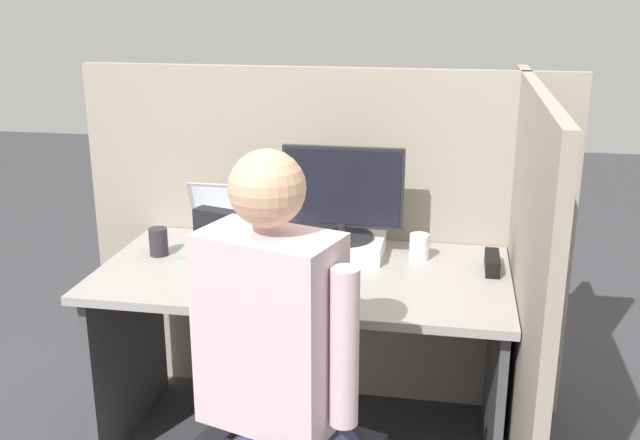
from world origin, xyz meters
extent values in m
cube|color=gray|center=(0.00, 0.78, 0.69)|extent=(1.95, 0.04, 1.38)
cube|color=gray|center=(0.75, 0.30, 0.69)|extent=(0.04, 1.41, 1.38)
cube|color=#9E9993|center=(0.00, 0.38, 0.69)|extent=(1.45, 0.76, 0.03)
cube|color=#4C4C51|center=(-0.69, 0.38, 0.34)|extent=(0.03, 0.64, 0.68)
cube|color=#4C4C51|center=(0.69, 0.38, 0.34)|extent=(0.03, 0.64, 0.68)
cube|color=white|center=(0.11, 0.57, 0.74)|extent=(0.31, 0.24, 0.06)
cylinder|color=#232328|center=(0.11, 0.57, 0.78)|extent=(0.23, 0.23, 0.01)
cylinder|color=#232328|center=(0.11, 0.57, 0.81)|extent=(0.04, 0.04, 0.05)
cube|color=#232328|center=(0.11, 0.57, 0.97)|extent=(0.45, 0.02, 0.30)
cube|color=black|center=(0.11, 0.56, 0.97)|extent=(0.42, 0.00, 0.28)
cube|color=#99999E|center=(-0.33, 0.52, 0.72)|extent=(0.31, 0.25, 0.02)
cube|color=silver|center=(-0.33, 0.54, 0.73)|extent=(0.26, 0.14, 0.00)
cube|color=#99999E|center=(-0.33, 0.60, 0.84)|extent=(0.31, 0.09, 0.23)
cube|color=silver|center=(-0.33, 0.59, 0.84)|extent=(0.27, 0.08, 0.20)
ellipsoid|color=gray|center=(-0.11, 0.24, 0.72)|extent=(0.06, 0.04, 0.03)
cube|color=black|center=(0.66, 0.49, 0.73)|extent=(0.05, 0.17, 0.06)
cone|color=orange|center=(0.11, 0.15, 0.73)|extent=(0.04, 0.13, 0.04)
cylinder|color=green|center=(0.11, 0.23, 0.73)|extent=(0.02, 0.02, 0.02)
cube|color=black|center=(0.00, -0.16, 0.78)|extent=(0.43, 0.18, 0.58)
cube|color=silver|center=(0.08, -0.41, 0.85)|extent=(0.38, 0.29, 0.50)
sphere|color=#D8A884|center=(0.08, -0.41, 1.22)|extent=(0.19, 0.19, 0.19)
cylinder|color=silver|center=(-0.12, -0.35, 0.85)|extent=(0.07, 0.07, 0.40)
cylinder|color=silver|center=(0.27, -0.47, 0.85)|extent=(0.07, 0.07, 0.40)
cylinder|color=white|center=(0.40, 0.56, 0.75)|extent=(0.07, 0.07, 0.10)
cylinder|color=#28282D|center=(-0.56, 0.43, 0.76)|extent=(0.07, 0.07, 0.10)
camera|label=1|loc=(0.50, -2.05, 1.67)|focal=42.00mm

